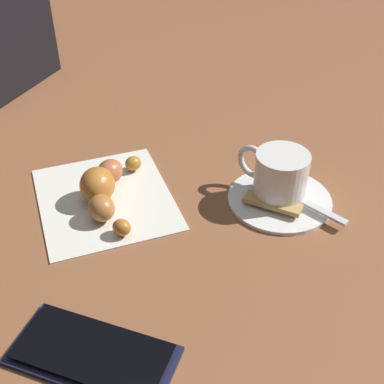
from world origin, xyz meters
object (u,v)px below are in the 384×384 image
at_px(saucer, 280,198).
at_px(croissant, 104,187).
at_px(teaspoon, 287,192).
at_px(napkin, 105,198).
at_px(cell_phone, 93,354).
at_px(espresso_cup, 279,174).
at_px(sugar_packet, 273,203).

distance_m(saucer, croissant, 0.21).
distance_m(teaspoon, napkin, 0.22).
xyz_separation_m(croissant, cell_phone, (0.01, 0.22, -0.02)).
distance_m(saucer, teaspoon, 0.01).
bearing_deg(teaspoon, saucer, 1.85).
bearing_deg(croissant, cell_phone, 86.99).
bearing_deg(espresso_cup, cell_phone, 41.60).
height_order(saucer, espresso_cup, espresso_cup).
relative_size(napkin, croissant, 1.19).
bearing_deg(saucer, cell_phone, 40.68).
bearing_deg(saucer, espresso_cup, -47.58).
relative_size(sugar_packet, napkin, 0.38).
bearing_deg(teaspoon, cell_phone, 39.72).
bearing_deg(espresso_cup, teaspoon, 164.04).
bearing_deg(sugar_packet, cell_phone, -106.25).
relative_size(sugar_packet, cell_phone, 0.43).
height_order(croissant, cell_phone, croissant).
xyz_separation_m(teaspoon, sugar_packet, (0.02, 0.02, 0.00)).
bearing_deg(croissant, napkin, -85.79).
xyz_separation_m(saucer, sugar_packet, (0.01, 0.02, 0.01)).
height_order(saucer, cell_phone, cell_phone).
bearing_deg(sugar_packet, croissant, -159.50).
distance_m(sugar_packet, napkin, 0.20).
bearing_deg(saucer, teaspoon, -178.15).
height_order(sugar_packet, cell_phone, sugar_packet).
bearing_deg(napkin, sugar_packet, 165.43).
relative_size(espresso_cup, croissant, 0.54).
relative_size(saucer, croissant, 0.84).
bearing_deg(saucer, sugar_packet, 51.26).
bearing_deg(napkin, espresso_cup, 171.80).
bearing_deg(cell_phone, teaspoon, -140.28).
height_order(saucer, croissant, croissant).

